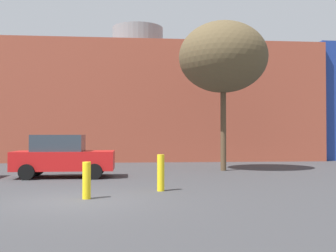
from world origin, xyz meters
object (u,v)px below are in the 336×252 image
parked_car_2 (63,156)px  bollard_yellow_1 (87,180)px  bollard_yellow_0 (161,173)px  bare_tree_0 (223,58)px

parked_car_2 → bollard_yellow_1: parked_car_2 is taller
parked_car_2 → bollard_yellow_0: bearing=-49.8°
parked_car_2 → bollard_yellow_1: 6.29m
parked_car_2 → bare_tree_0: size_ratio=0.55×
parked_car_2 → bollard_yellow_0: 6.07m
bollard_yellow_1 → bare_tree_0: bearing=55.2°
parked_car_2 → bollard_yellow_1: (1.66, -6.06, -0.39)m
parked_car_2 → bollard_yellow_0: parked_car_2 is taller
parked_car_2 → bollard_yellow_0: (3.91, -4.62, -0.32)m
parked_car_2 → bare_tree_0: 9.49m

